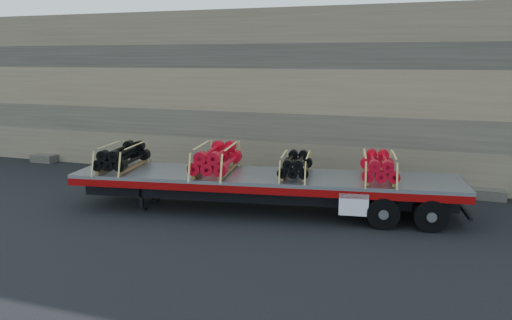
{
  "coord_description": "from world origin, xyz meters",
  "views": [
    {
      "loc": [
        4.83,
        -14.59,
        5.01
      ],
      "look_at": [
        -0.75,
        1.34,
        1.56
      ],
      "focal_mm": 35.0,
      "sensor_mm": 36.0,
      "label": 1
    }
  ],
  "objects_px": {
    "bundle_midrear": "(296,166)",
    "bundle_rear": "(379,167)",
    "trailer": "(264,193)",
    "bundle_midfront": "(216,160)",
    "bundle_front": "(123,157)"
  },
  "relations": [
    {
      "from": "bundle_midrear",
      "to": "bundle_rear",
      "type": "bearing_deg",
      "value": 0.0
    },
    {
      "from": "trailer",
      "to": "bundle_rear",
      "type": "bearing_deg",
      "value": 0.0
    },
    {
      "from": "trailer",
      "to": "bundle_midfront",
      "type": "xyz_separation_m",
      "value": [
        -1.58,
        -0.25,
        1.07
      ]
    },
    {
      "from": "bundle_rear",
      "to": "trailer",
      "type": "bearing_deg",
      "value": -180.0
    },
    {
      "from": "trailer",
      "to": "bundle_front",
      "type": "relative_size",
      "value": 5.61
    },
    {
      "from": "trailer",
      "to": "bundle_front",
      "type": "distance_m",
      "value": 5.05
    },
    {
      "from": "bundle_midrear",
      "to": "bundle_rear",
      "type": "height_order",
      "value": "bundle_rear"
    },
    {
      "from": "trailer",
      "to": "bundle_rear",
      "type": "relative_size",
      "value": 5.8
    },
    {
      "from": "trailer",
      "to": "bundle_midrear",
      "type": "relative_size",
      "value": 6.59
    },
    {
      "from": "bundle_front",
      "to": "bundle_rear",
      "type": "xyz_separation_m",
      "value": [
        8.51,
        1.37,
        -0.01
      ]
    },
    {
      "from": "bundle_front",
      "to": "bundle_rear",
      "type": "relative_size",
      "value": 1.03
    },
    {
      "from": "bundle_front",
      "to": "bundle_rear",
      "type": "bearing_deg",
      "value": 0.0
    },
    {
      "from": "bundle_front",
      "to": "bundle_midfront",
      "type": "relative_size",
      "value": 0.91
    },
    {
      "from": "bundle_midrear",
      "to": "bundle_rear",
      "type": "xyz_separation_m",
      "value": [
        2.59,
        0.42,
        0.05
      ]
    },
    {
      "from": "bundle_midrear",
      "to": "trailer",
      "type": "bearing_deg",
      "value": -180.0
    }
  ]
}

